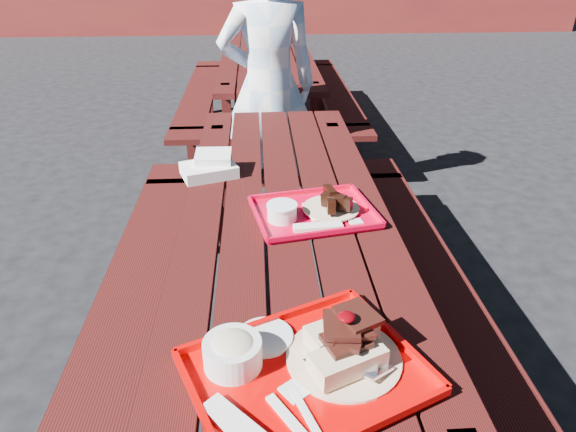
# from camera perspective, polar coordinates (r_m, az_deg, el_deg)

# --- Properties ---
(ground) EXTENTS (60.00, 60.00, 0.00)m
(ground) POSITION_cam_1_polar(r_m,az_deg,el_deg) (2.28, -0.24, -16.50)
(ground) COLOR black
(ground) RESTS_ON ground
(picnic_table_near) EXTENTS (1.41, 2.40, 0.75)m
(picnic_table_near) POSITION_cam_1_polar(r_m,az_deg,el_deg) (1.92, -0.27, -4.65)
(picnic_table_near) COLOR #3C100B
(picnic_table_near) RESTS_ON ground
(picnic_table_far) EXTENTS (1.41, 2.40, 0.75)m
(picnic_table_far) POSITION_cam_1_polar(r_m,az_deg,el_deg) (4.53, -2.35, 15.16)
(picnic_table_far) COLOR #3C100B
(picnic_table_far) RESTS_ON ground
(near_tray) EXTENTS (0.61, 0.55, 0.16)m
(near_tray) POSITION_cam_1_polar(r_m,az_deg,el_deg) (1.19, 1.42, -15.56)
(near_tray) COLOR #D20101
(near_tray) RESTS_ON picnic_table_near
(far_tray) EXTENTS (0.47, 0.39, 0.07)m
(far_tray) POSITION_cam_1_polar(r_m,az_deg,el_deg) (1.80, 2.72, 0.53)
(far_tray) COLOR red
(far_tray) RESTS_ON picnic_table_near
(white_cloth) EXTENTS (0.25, 0.22, 0.09)m
(white_cloth) POSITION_cam_1_polar(r_m,az_deg,el_deg) (2.14, -8.64, 5.46)
(white_cloth) COLOR white
(white_cloth) RESTS_ON picnic_table_near
(person) EXTENTS (0.63, 0.44, 1.63)m
(person) POSITION_cam_1_polar(r_m,az_deg,el_deg) (3.20, -2.20, 14.16)
(person) COLOR #B6D7F9
(person) RESTS_ON ground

